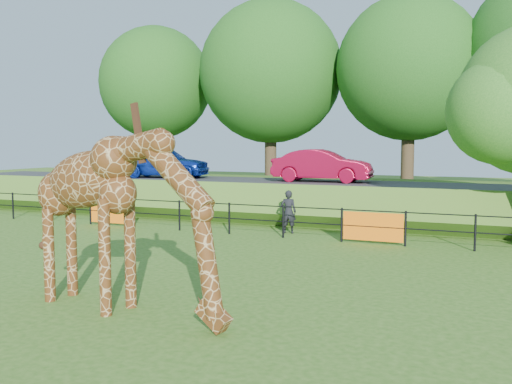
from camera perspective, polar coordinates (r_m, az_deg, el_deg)
ground at (r=12.16m, az=-10.73°, el=-10.37°), size 90.00×90.00×0.00m
giraffe at (r=10.90m, az=-13.19°, el=-2.89°), size 4.94×1.76×3.47m
perimeter_fence at (r=19.08m, az=2.74°, el=-2.96°), size 28.07×0.10×1.10m
embankment at (r=26.18m, az=8.45°, el=-0.60°), size 40.00×9.00×1.30m
road at (r=24.68m, az=7.59°, el=0.72°), size 40.00×5.00×0.12m
car_blue at (r=28.67m, az=-9.21°, el=2.96°), size 4.75×2.55×1.54m
car_red at (r=25.54m, az=6.63°, el=2.63°), size 4.44×1.72×1.44m
visitor at (r=20.00m, az=3.26°, el=-1.99°), size 0.60×0.44×1.52m
bg_tree_line at (r=32.30m, az=14.92°, el=11.99°), size 37.30×8.80×11.82m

